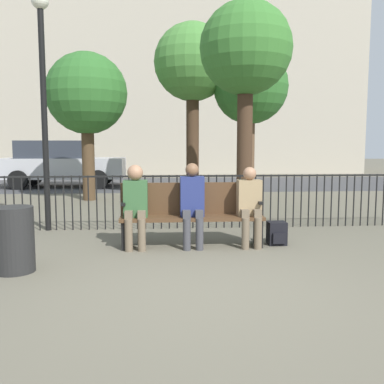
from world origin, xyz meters
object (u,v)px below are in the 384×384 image
object	(u,v)px
seated_person_0	(135,201)
trash_bin	(14,240)
park_bench	(192,212)
backpack	(277,233)
tree_2	(251,88)
tree_0	(87,95)
tree_3	(193,65)
seated_person_2	(250,203)
lamp_post	(43,78)
seated_person_1	(192,201)
tree_1	(246,52)
parked_car_0	(61,163)

from	to	relation	value
seated_person_0	trash_bin	world-z (taller)	seated_person_0
park_bench	trash_bin	distance (m)	2.46
backpack	tree_2	xyz separation A→B (m)	(0.74, 5.51, 2.84)
tree_0	tree_3	distance (m)	2.96
park_bench	seated_person_2	size ratio (longest dim) A/B	1.79
seated_person_2	lamp_post	bearing A→B (deg)	156.08
backpack	tree_0	distance (m)	7.04
seated_person_0	backpack	size ratio (longest dim) A/B	3.52
lamp_post	trash_bin	size ratio (longest dim) A/B	5.19
seated_person_1	tree_2	size ratio (longest dim) A/B	0.30
tree_2	tree_3	xyz separation A→B (m)	(-1.55, 0.29, 0.63)
tree_1	park_bench	bearing A→B (deg)	-115.92
seated_person_0	tree_0	distance (m)	6.11
backpack	seated_person_2	bearing A→B (deg)	-169.23
seated_person_1	tree_1	distance (m)	4.11
park_bench	tree_0	bearing A→B (deg)	113.63
tree_1	tree_2	world-z (taller)	tree_1
seated_person_0	seated_person_1	distance (m)	0.81
lamp_post	parked_car_0	xyz separation A→B (m)	(-1.52, 7.82, -1.75)
tree_3	lamp_post	distance (m)	5.38
seated_person_1	backpack	world-z (taller)	seated_person_1
lamp_post	parked_car_0	bearing A→B (deg)	100.98
tree_0	trash_bin	xyz separation A→B (m)	(0.20, -6.56, -2.39)
lamp_post	backpack	bearing A→B (deg)	-20.24
tree_2	lamp_post	distance (m)	6.07
seated_person_2	tree_0	size ratio (longest dim) A/B	0.30
tree_1	parked_car_0	world-z (taller)	tree_1
seated_person_0	seated_person_1	xyz separation A→B (m)	(0.81, 0.00, -0.00)
trash_bin	tree_0	bearing A→B (deg)	91.76
backpack	tree_1	distance (m)	4.21
backpack	parked_car_0	size ratio (longest dim) A/B	0.08
tree_1	tree_3	xyz separation A→B (m)	(-0.86, 3.04, 0.28)
parked_car_0	tree_1	bearing A→B (deg)	-50.83
tree_0	trash_bin	world-z (taller)	tree_0
seated_person_2	backpack	xyz separation A→B (m)	(0.43, 0.08, -0.48)
tree_0	lamp_post	distance (m)	4.09
seated_person_1	lamp_post	size ratio (longest dim) A/B	0.31
seated_person_0	parked_car_0	bearing A→B (deg)	108.58
park_bench	seated_person_1	world-z (taller)	seated_person_1
tree_3	parked_car_0	bearing A→B (deg)	142.33
backpack	tree_2	world-z (taller)	tree_2
tree_3	park_bench	bearing A→B (deg)	-94.53
seated_person_0	tree_3	bearing A→B (deg)	77.86
seated_person_2	tree_0	world-z (taller)	tree_0
seated_person_1	parked_car_0	distance (m)	10.05
seated_person_1	tree_1	world-z (taller)	tree_1
tree_2	lamp_post	bearing A→B (deg)	-136.67
seated_person_1	seated_person_2	size ratio (longest dim) A/B	1.05
seated_person_2	backpack	size ratio (longest dim) A/B	3.40
seated_person_1	tree_0	size ratio (longest dim) A/B	0.31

